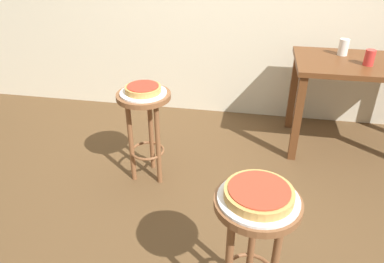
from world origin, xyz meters
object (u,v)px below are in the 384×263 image
at_px(serving_plate_foreground, 258,199).
at_px(condiment_shaker, 367,58).
at_px(pizza_middle, 143,89).
at_px(dining_table, 364,77).
at_px(stool_middle, 145,117).
at_px(pizza_foreground, 259,193).
at_px(cup_near_edge, 370,58).
at_px(serving_plate_middle, 143,93).
at_px(stool_foreground, 254,232).
at_px(cup_far_edge, 344,47).

relative_size(serving_plate_foreground, condiment_shaker, 3.93).
height_order(pizza_middle, dining_table, dining_table).
relative_size(stool_middle, dining_table, 0.64).
height_order(pizza_foreground, cup_near_edge, cup_near_edge).
bearing_deg(serving_plate_middle, condiment_shaker, 23.61).
bearing_deg(pizza_middle, stool_foreground, -50.68).
xyz_separation_m(serving_plate_foreground, pizza_foreground, (-0.00, 0.00, 0.03)).
relative_size(pizza_foreground, cup_far_edge, 2.26).
bearing_deg(stool_foreground, condiment_shaker, 64.92).
bearing_deg(stool_middle, cup_far_edge, 31.28).
relative_size(serving_plate_foreground, dining_table, 0.32).
relative_size(serving_plate_foreground, cup_far_edge, 2.67).
relative_size(stool_foreground, condiment_shaker, 7.86).
xyz_separation_m(serving_plate_foreground, dining_table, (0.79, 1.68, -0.05)).
height_order(stool_foreground, stool_middle, same).
bearing_deg(dining_table, serving_plate_middle, -155.53).
xyz_separation_m(serving_plate_foreground, serving_plate_middle, (-0.79, 0.97, 0.00)).
bearing_deg(pizza_middle, dining_table, 24.47).
bearing_deg(cup_near_edge, serving_plate_foreground, -115.75).
bearing_deg(serving_plate_foreground, pizza_foreground, 180.00).
relative_size(pizza_middle, condiment_shaker, 2.76).
bearing_deg(stool_middle, serving_plate_foreground, -50.68).
bearing_deg(stool_foreground, cup_far_edge, 71.07).
relative_size(stool_middle, cup_near_edge, 5.88).
distance_m(stool_foreground, condiment_shaker, 1.84).
distance_m(pizza_foreground, stool_middle, 1.27).
xyz_separation_m(serving_plate_middle, pizza_middle, (-0.00, 0.00, 0.03)).
height_order(stool_middle, cup_far_edge, cup_far_edge).
height_order(pizza_foreground, condiment_shaker, condiment_shaker).
relative_size(serving_plate_middle, condiment_shaker, 3.63).
distance_m(pizza_foreground, condiment_shaker, 1.82).
distance_m(serving_plate_middle, cup_near_edge, 1.70).
relative_size(pizza_foreground, condiment_shaker, 3.33).
xyz_separation_m(serving_plate_foreground, pizza_middle, (-0.79, 0.97, 0.03)).
bearing_deg(cup_far_edge, pizza_middle, -148.72).
height_order(serving_plate_foreground, pizza_middle, pizza_middle).
bearing_deg(condiment_shaker, pizza_foreground, -115.08).
relative_size(stool_foreground, dining_table, 0.64).
distance_m(stool_middle, dining_table, 1.74).
distance_m(stool_middle, cup_far_edge, 1.69).
bearing_deg(serving_plate_middle, stool_middle, 0.00).
height_order(stool_foreground, cup_far_edge, cup_far_edge).
xyz_separation_m(dining_table, cup_near_edge, (-0.02, -0.08, 0.18)).
xyz_separation_m(pizza_foreground, serving_plate_middle, (-0.79, 0.97, -0.03)).
relative_size(dining_table, cup_far_edge, 8.30).
xyz_separation_m(pizza_middle, dining_table, (1.58, 0.72, -0.08)).
height_order(pizza_foreground, pizza_middle, same).
xyz_separation_m(stool_foreground, dining_table, (0.79, 1.68, 0.13)).
height_order(pizza_foreground, dining_table, dining_table).
height_order(stool_foreground, condiment_shaker, condiment_shaker).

